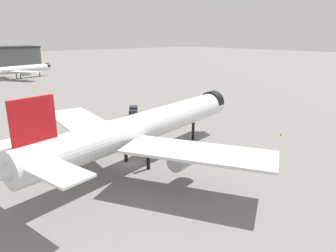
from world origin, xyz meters
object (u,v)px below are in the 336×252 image
Objects in this scene: service_truck_front at (133,112)px; traffic_cone_wingtip at (281,134)px; airliner_near_gate at (144,127)px; baggage_cart_trailing at (154,112)px; airliner_far_taxiway at (20,69)px.

service_truck_front is 41.87m from traffic_cone_wingtip.
airliner_near_gate is 36.20m from baggage_cart_trailing.
airliner_far_taxiway is at bearing 96.39° from traffic_cone_wingtip.
airliner_near_gate is at bearing 6.89° from service_truck_front.
airliner_near_gate is at bearing -111.60° from airliner_far_taxiway.
airliner_near_gate is 35.18m from service_truck_front.
baggage_cart_trailing is at bearing 107.83° from traffic_cone_wingtip.
airliner_far_taxiway is at bearing -142.44° from service_truck_front.
baggage_cart_trailing is 37.20m from traffic_cone_wingtip.
airliner_far_taxiway reaches higher than baggage_cart_trailing.
baggage_cart_trailing is at bearing -101.65° from airliner_far_taxiway.
airliner_near_gate reaches higher than traffic_cone_wingtip.
airliner_far_taxiway is 6.92× the size of service_truck_front.
airliner_near_gate is 10.02× the size of service_truck_front.
airliner_far_taxiway is 111.38m from service_truck_front.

